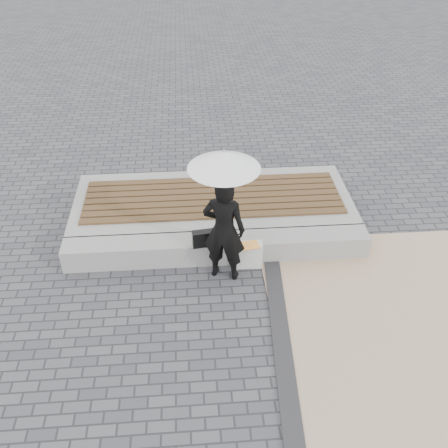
{
  "coord_description": "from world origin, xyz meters",
  "views": [
    {
      "loc": [
        -0.4,
        -5.06,
        5.53
      ],
      "look_at": [
        0.08,
        1.16,
        1.0
      ],
      "focal_mm": 41.54,
      "sensor_mm": 36.0,
      "label": 1
    }
  ],
  "objects_px": {
    "woman": "(224,230)",
    "handbag": "(204,238)",
    "canvas_tote": "(248,255)",
    "seating_ledge": "(217,248)",
    "parasol": "(224,160)"
  },
  "relations": [
    {
      "from": "parasol",
      "to": "handbag",
      "type": "xyz_separation_m",
      "value": [
        -0.29,
        0.28,
        -1.54
      ]
    },
    {
      "from": "seating_ledge",
      "to": "parasol",
      "type": "relative_size",
      "value": 3.82
    },
    {
      "from": "woman",
      "to": "handbag",
      "type": "distance_m",
      "value": 0.53
    },
    {
      "from": "seating_ledge",
      "to": "woman",
      "type": "xyz_separation_m",
      "value": [
        0.08,
        -0.44,
        0.69
      ]
    },
    {
      "from": "seating_ledge",
      "to": "handbag",
      "type": "height_order",
      "value": "handbag"
    },
    {
      "from": "canvas_tote",
      "to": "parasol",
      "type": "bearing_deg",
      "value": -153.52
    },
    {
      "from": "seating_ledge",
      "to": "parasol",
      "type": "distance_m",
      "value": 1.93
    },
    {
      "from": "handbag",
      "to": "canvas_tote",
      "type": "xyz_separation_m",
      "value": [
        0.7,
        -0.09,
        -0.31
      ]
    },
    {
      "from": "seating_ledge",
      "to": "handbag",
      "type": "relative_size",
      "value": 12.95
    },
    {
      "from": "woman",
      "to": "handbag",
      "type": "bearing_deg",
      "value": -26.97
    },
    {
      "from": "woman",
      "to": "canvas_tote",
      "type": "height_order",
      "value": "woman"
    },
    {
      "from": "handbag",
      "to": "canvas_tote",
      "type": "bearing_deg",
      "value": -14.18
    },
    {
      "from": "seating_ledge",
      "to": "parasol",
      "type": "bearing_deg",
      "value": -80.03
    },
    {
      "from": "parasol",
      "to": "handbag",
      "type": "relative_size",
      "value": 3.39
    },
    {
      "from": "seating_ledge",
      "to": "woman",
      "type": "distance_m",
      "value": 0.82
    }
  ]
}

